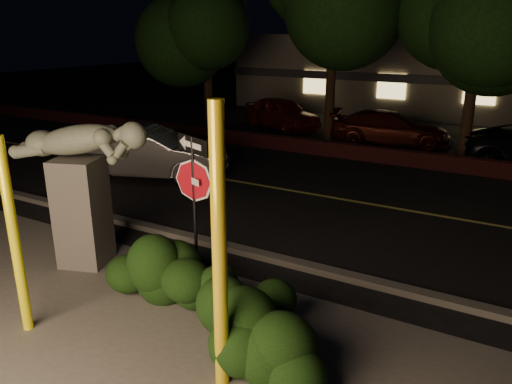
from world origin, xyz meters
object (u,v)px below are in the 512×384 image
silver_sedan (150,153)px  signpost (194,181)px  parked_car_red (281,113)px  sculpture (81,178)px  yellow_pole_right (219,254)px  yellow_pole_left (14,238)px  parked_car_darkred (390,128)px

silver_sedan → signpost: bearing=-152.6°
signpost → parked_car_red: size_ratio=0.63×
sculpture → parked_car_red: bearing=82.9°
yellow_pole_right → sculpture: size_ratio=1.29×
signpost → sculpture: (-2.19, -0.45, -0.15)m
signpost → sculpture: size_ratio=0.94×
yellow_pole_right → parked_car_red: size_ratio=0.87×
yellow_pole_left → sculpture: 2.23m
yellow_pole_right → yellow_pole_left: bearing=-171.9°
silver_sedan → parked_car_darkred: bearing=-52.4°
yellow_pole_left → parked_car_red: 16.51m
sculpture → parked_car_red: sculpture is taller
silver_sedan → parked_car_darkred: 9.38m
yellow_pole_right → parked_car_darkred: size_ratio=0.79×
sculpture → parked_car_red: size_ratio=0.67×
yellow_pole_right → parked_car_red: yellow_pole_right is taller
sculpture → silver_sedan: bearing=100.3°
parked_car_red → silver_sedan: bearing=-154.3°
yellow_pole_left → sculpture: bearing=114.4°
yellow_pole_left → signpost: size_ratio=1.13×
yellow_pole_left → signpost: yellow_pole_left is taller
sculpture → parked_car_darkred: sculpture is taller
yellow_pole_right → signpost: bearing=132.9°
yellow_pole_left → silver_sedan: size_ratio=0.65×
parked_car_red → parked_car_darkred: (5.14, -0.95, -0.05)m
yellow_pole_left → yellow_pole_right: yellow_pole_right is taller
sculpture → parked_car_red: 14.35m
yellow_pole_left → silver_sedan: (-3.83, 7.07, -0.71)m
signpost → parked_car_red: 14.57m
silver_sedan → parked_car_darkred: silver_sedan is taller
silver_sedan → parked_car_red: silver_sedan is taller
parked_car_red → parked_car_darkred: 5.23m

